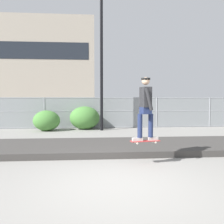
% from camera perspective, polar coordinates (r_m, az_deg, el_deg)
% --- Properties ---
extents(ground_plane, '(120.00, 120.00, 0.00)m').
position_cam_1_polar(ground_plane, '(5.26, 1.54, -16.83)').
color(ground_plane, gray).
extents(gravel_berm, '(16.50, 2.70, 0.20)m').
position_cam_1_polar(gravel_berm, '(8.53, -0.93, -8.23)').
color(gravel_berm, '#3D3A38').
rests_on(gravel_berm, ground_plane).
extents(skateboard, '(0.82, 0.32, 0.07)m').
position_cam_1_polar(skateboard, '(6.60, 7.88, -6.86)').
color(skateboard, '#B22D2D').
extents(skater, '(0.73, 0.61, 1.71)m').
position_cam_1_polar(skater, '(6.49, 7.95, 1.67)').
color(skater, '#B2ADA8').
rests_on(skater, skateboard).
extents(chain_fence, '(20.30, 0.06, 1.85)m').
position_cam_1_polar(chain_fence, '(14.46, -2.46, -0.13)').
color(chain_fence, gray).
rests_on(chain_fence, ground_plane).
extents(street_lamp, '(0.44, 0.44, 7.61)m').
position_cam_1_polar(street_lamp, '(13.65, -2.52, 15.42)').
color(street_lamp, black).
rests_on(street_lamp, ground_plane).
extents(parked_car_near, '(4.41, 1.96, 1.66)m').
position_cam_1_polar(parked_car_near, '(18.24, -17.59, 0.15)').
color(parked_car_near, black).
rests_on(parked_car_near, ground_plane).
extents(parked_car_mid, '(4.49, 2.14, 1.66)m').
position_cam_1_polar(parked_car_mid, '(17.68, -0.82, 0.21)').
color(parked_car_mid, '#474C54').
rests_on(parked_car_mid, ground_plane).
extents(parked_car_far, '(4.46, 2.06, 1.66)m').
position_cam_1_polar(parked_car_far, '(19.30, 17.84, 0.31)').
color(parked_car_far, maroon).
rests_on(parked_car_far, ground_plane).
extents(library_building, '(21.15, 14.87, 14.15)m').
position_cam_1_polar(library_building, '(45.41, -17.94, 9.87)').
color(library_building, '#9E9384').
rests_on(library_building, ground_plane).
extents(shrub_left, '(1.46, 1.20, 1.13)m').
position_cam_1_polar(shrub_left, '(13.67, -15.28, -1.99)').
color(shrub_left, '#477F38').
rests_on(shrub_left, ground_plane).
extents(shrub_center, '(1.72, 1.40, 1.33)m').
position_cam_1_polar(shrub_center, '(13.97, -6.50, -1.38)').
color(shrub_center, '#477F38').
rests_on(shrub_center, ground_plane).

